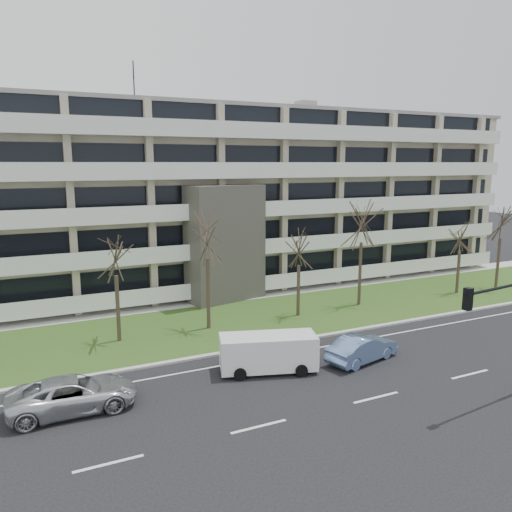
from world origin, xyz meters
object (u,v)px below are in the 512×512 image
blue_sedan (362,348)px  white_van (269,350)px  traffic_signal (508,321)px  silver_pickup (73,394)px

blue_sedan → white_van: (-5.17, 0.98, 0.43)m
white_van → traffic_signal: 11.29m
white_van → silver_pickup: bearing=-162.1°
traffic_signal → white_van: bearing=131.4°
silver_pickup → traffic_signal: size_ratio=0.94×
silver_pickup → blue_sedan: silver_pickup is taller
white_van → traffic_signal: bearing=-25.2°
silver_pickup → white_van: size_ratio=1.03×
blue_sedan → traffic_signal: bearing=-169.1°
silver_pickup → blue_sedan: size_ratio=1.23×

